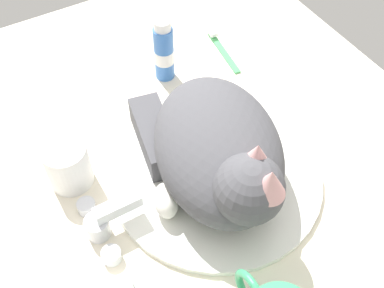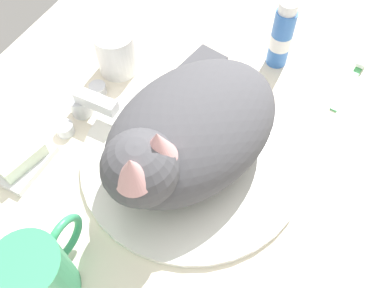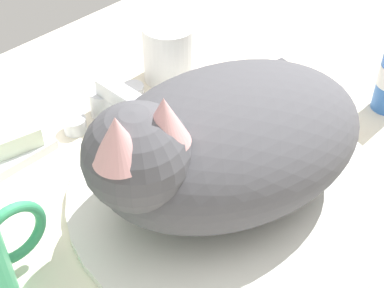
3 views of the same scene
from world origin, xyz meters
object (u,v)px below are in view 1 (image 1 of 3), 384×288
(faucet, at_px, (103,222))
(toothpaste_bottle, at_px, (164,51))
(toothbrush, at_px, (222,48))
(cat, at_px, (218,153))
(rinse_cup, at_px, (68,165))

(faucet, xyz_separation_m, toothpaste_bottle, (0.25, -0.23, 0.04))
(toothpaste_bottle, relative_size, toothbrush, 0.96)
(toothpaste_bottle, xyz_separation_m, toothbrush, (0.01, -0.13, -0.05))
(cat, bearing_deg, toothbrush, -33.67)
(faucet, distance_m, rinse_cup, 0.11)
(faucet, distance_m, toothbrush, 0.45)
(cat, height_order, toothbrush, cat)
(toothbrush, bearing_deg, cat, 146.33)
(faucet, distance_m, toothpaste_bottle, 0.34)
(faucet, relative_size, cat, 0.36)
(cat, distance_m, toothpaste_bottle, 0.27)
(rinse_cup, bearing_deg, toothbrush, -68.30)
(faucet, relative_size, rinse_cup, 1.55)
(toothpaste_bottle, height_order, toothbrush, toothpaste_bottle)
(rinse_cup, xyz_separation_m, toothbrush, (0.15, -0.37, -0.03))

